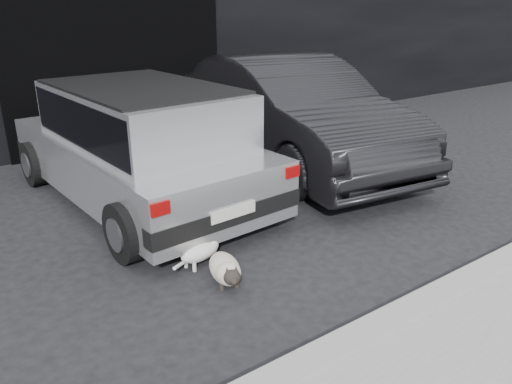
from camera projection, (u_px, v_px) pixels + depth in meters
ground at (177, 235)px, 5.76m from camera, size 80.00×80.00×0.00m
building_facade at (76, 2)px, 9.96m from camera, size 34.00×4.00×5.00m
garage_opening at (120, 75)px, 8.87m from camera, size 4.00×0.10×2.60m
curb at (419, 307)px, 4.31m from camera, size 18.00×0.25×0.12m
silver_hatchback at (140, 139)px, 6.46m from camera, size 2.33×4.36×1.57m
second_car at (290, 111)px, 8.08m from camera, size 2.53×5.40×1.71m
cat_siamese at (226, 270)px, 4.75m from camera, size 0.45×0.82×0.29m
cat_white at (202, 248)px, 5.10m from camera, size 0.70×0.37×0.34m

